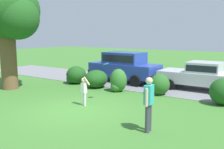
{
  "coord_description": "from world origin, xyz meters",
  "views": [
    {
      "loc": [
        6.95,
        -7.26,
        3.03
      ],
      "look_at": [
        -0.07,
        2.8,
        1.1
      ],
      "focal_mm": 40.93,
      "sensor_mm": 36.0,
      "label": 1
    }
  ],
  "objects": [
    {
      "name": "shrub_centre",
      "position": [
        -0.45,
        3.9,
        0.55
      ],
      "size": [
        0.94,
        0.85,
        1.23
      ],
      "color": "#33702B",
      "rests_on": "ground"
    },
    {
      "name": "shrub_centre_left",
      "position": [
        -2.04,
        4.03,
        0.51
      ],
      "size": [
        1.27,
        1.41,
        1.02
      ],
      "color": "#1E511C",
      "rests_on": "ground"
    },
    {
      "name": "shrub_near_tree",
      "position": [
        -3.84,
        4.25,
        0.51
      ],
      "size": [
        1.25,
        1.21,
        1.1
      ],
      "color": "#1E511C",
      "rests_on": "ground"
    },
    {
      "name": "parked_suv",
      "position": [
        -1.68,
        6.49,
        1.08
      ],
      "size": [
        4.74,
        2.18,
        1.92
      ],
      "color": "#28429E",
      "rests_on": "ground"
    },
    {
      "name": "shrub_far_end",
      "position": [
        4.72,
        4.35,
        0.58
      ],
      "size": [
        1.16,
        1.13,
        1.16
      ],
      "color": "#1E511C",
      "rests_on": "ground"
    },
    {
      "name": "driveway_strip",
      "position": [
        0.0,
        6.53,
        0.01
      ],
      "size": [
        28.0,
        4.4,
        0.02
      ],
      "primitive_type": "cube",
      "color": "slate",
      "rests_on": "ground"
    },
    {
      "name": "child_thrower",
      "position": [
        -0.14,
        0.8,
        0.72
      ],
      "size": [
        0.48,
        0.23,
        1.29
      ],
      "color": "white",
      "rests_on": "ground"
    },
    {
      "name": "ground_plane",
      "position": [
        0.0,
        0.0,
        0.0
      ],
      "size": [
        80.0,
        80.0,
        0.0
      ],
      "primitive_type": "plane",
      "color": "#3D752D"
    },
    {
      "name": "frisbee",
      "position": [
        0.19,
        1.94,
        1.71
      ],
      "size": [
        0.27,
        0.28,
        0.14
      ],
      "color": "#337FDB"
    },
    {
      "name": "shrub_centre_right",
      "position": [
        1.65,
        4.52,
        0.48
      ],
      "size": [
        1.02,
        1.06,
        1.06
      ],
      "color": "#286023",
      "rests_on": "ground"
    },
    {
      "name": "adult_onlooker",
      "position": [
        3.49,
        -0.32,
        0.98
      ],
      "size": [
        0.26,
        0.53,
        1.74
      ],
      "color": "#3F3F4C",
      "rests_on": "ground"
    },
    {
      "name": "oak_tree_large",
      "position": [
        -5.69,
        1.11,
        4.1
      ],
      "size": [
        3.95,
        3.64,
        5.88
      ],
      "color": "brown",
      "rests_on": "ground"
    },
    {
      "name": "parked_sedan",
      "position": [
        3.02,
        6.83,
        0.85
      ],
      "size": [
        4.44,
        2.17,
        1.56
      ],
      "color": "silver",
      "rests_on": "ground"
    }
  ]
}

